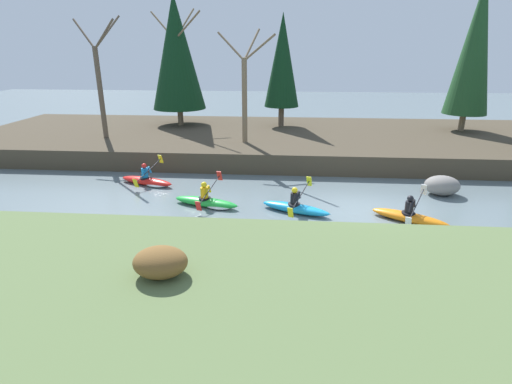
# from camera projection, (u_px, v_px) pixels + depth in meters

# --- Properties ---
(ground_plane) EXTENTS (90.00, 90.00, 0.00)m
(ground_plane) POSITION_uv_depth(u_px,v_px,m) (357.00, 211.00, 15.44)
(ground_plane) COLOR slate
(riverbank_near) EXTENTS (44.00, 7.38, 0.74)m
(riverbank_near) POSITION_uv_depth(u_px,v_px,m) (403.00, 303.00, 9.23)
(riverbank_near) COLOR #5B7042
(riverbank_near) RESTS_ON ground
(riverbank_far) EXTENTS (44.00, 11.43, 1.03)m
(riverbank_far) POSITION_uv_depth(u_px,v_px,m) (332.00, 141.00, 24.63)
(riverbank_far) COLOR #473D2D
(riverbank_far) RESTS_ON ground
(conifer_tree_far_left) EXTENTS (3.48, 3.48, 8.21)m
(conifer_tree_far_left) POSITION_uv_depth(u_px,v_px,m) (176.00, 52.00, 25.58)
(conifer_tree_far_left) COLOR brown
(conifer_tree_far_left) RESTS_ON riverbank_far
(conifer_tree_left) EXTENTS (2.23, 2.23, 7.01)m
(conifer_tree_left) POSITION_uv_depth(u_px,v_px,m) (282.00, 61.00, 25.21)
(conifer_tree_left) COLOR brown
(conifer_tree_left) RESTS_ON riverbank_far
(conifer_tree_mid_left) EXTENTS (2.57, 2.57, 9.00)m
(conifer_tree_mid_left) POSITION_uv_depth(u_px,v_px,m) (475.00, 46.00, 23.42)
(conifer_tree_mid_left) COLOR #7A664C
(conifer_tree_mid_left) RESTS_ON riverbank_far
(bare_tree_upstream) EXTENTS (3.67, 3.62, 6.66)m
(bare_tree_upstream) POSITION_uv_depth(u_px,v_px,m) (100.00, 82.00, 22.17)
(bare_tree_upstream) COLOR brown
(bare_tree_upstream) RESTS_ON riverbank_far
(bare_tree_mid_upstream) EXTENTS (4.05, 4.00, 7.39)m
(bare_tree_mid_upstream) POSITION_uv_depth(u_px,v_px,m) (178.00, 71.00, 25.81)
(bare_tree_mid_upstream) COLOR #7A664C
(bare_tree_mid_upstream) RESTS_ON riverbank_far
(bare_tree_mid_downstream) EXTENTS (3.27, 3.23, 5.90)m
(bare_tree_mid_downstream) POSITION_uv_depth(u_px,v_px,m) (245.00, 90.00, 21.14)
(bare_tree_mid_downstream) COLOR #7A664C
(bare_tree_mid_downstream) RESTS_ON riverbank_far
(shrub_clump_nearest) EXTENTS (1.32, 1.10, 0.72)m
(shrub_clump_nearest) POSITION_uv_depth(u_px,v_px,m) (160.00, 262.00, 9.56)
(shrub_clump_nearest) COLOR brown
(shrub_clump_nearest) RESTS_ON riverbank_near
(kayaker_lead) EXTENTS (2.65, 1.96, 1.20)m
(kayaker_lead) POSITION_uv_depth(u_px,v_px,m) (410.00, 216.00, 14.37)
(kayaker_lead) COLOR orange
(kayaker_lead) RESTS_ON ground
(kayaker_middle) EXTENTS (2.73, 1.98, 1.20)m
(kayaker_middle) POSITION_uv_depth(u_px,v_px,m) (296.00, 207.00, 15.20)
(kayaker_middle) COLOR #1993D6
(kayaker_middle) RESTS_ON ground
(kayaker_trailing) EXTENTS (2.77, 2.04, 1.20)m
(kayaker_trailing) POSITION_uv_depth(u_px,v_px,m) (208.00, 202.00, 15.79)
(kayaker_trailing) COLOR green
(kayaker_trailing) RESTS_ON ground
(kayaker_far_back) EXTENTS (2.75, 2.02, 1.20)m
(kayaker_far_back) POSITION_uv_depth(u_px,v_px,m) (148.00, 181.00, 18.29)
(kayaker_far_back) COLOR red
(kayaker_far_back) RESTS_ON ground
(boulder_midstream) EXTENTS (1.47, 1.15, 0.83)m
(boulder_midstream) POSITION_uv_depth(u_px,v_px,m) (442.00, 185.00, 17.00)
(boulder_midstream) COLOR gray
(boulder_midstream) RESTS_ON ground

